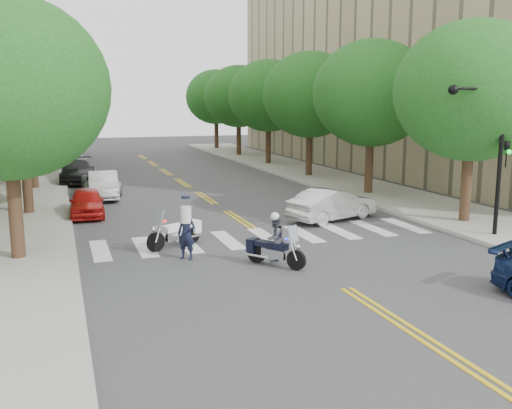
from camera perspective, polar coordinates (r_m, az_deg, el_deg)
name	(u,v)px	position (r m, az deg, el deg)	size (l,w,h in m)	color
ground	(346,289)	(16.27, 9.03, -8.32)	(140.00, 140.00, 0.00)	#38383A
sidewalk_left	(22,189)	(35.97, -22.33, 1.42)	(5.00, 60.00, 0.15)	#9E9991
sidewalk_right	(318,175)	(39.68, 6.20, 2.91)	(5.00, 60.00, 0.15)	#9E9991
building_right	(483,28)	(52.08, 21.76, 16.06)	(26.00, 44.00, 22.00)	tan
tree_l_0	(6,88)	(19.60, -23.73, 10.60)	(6.40, 6.40, 8.45)	#382316
tree_l_1	(20,92)	(27.59, -22.49, 10.37)	(6.40, 6.40, 8.45)	#382316
tree_l_2	(28,94)	(35.58, -21.80, 10.24)	(6.40, 6.40, 8.45)	#382316
tree_l_3	(33,95)	(43.57, -21.37, 10.15)	(6.40, 6.40, 8.45)	#382316
tree_l_4	(37,96)	(51.57, -21.07, 10.09)	(6.40, 6.40, 8.45)	#382316
tree_l_5	(39,97)	(59.57, -20.85, 10.05)	(6.40, 6.40, 8.45)	#382316
tree_r_0	(472,91)	(25.38, 20.83, 10.55)	(6.40, 6.40, 8.45)	#382316
tree_r_1	(372,93)	(31.95, 11.48, 10.83)	(6.40, 6.40, 8.45)	#382316
tree_r_2	(310,95)	(39.06, 5.42, 10.86)	(6.40, 6.40, 8.45)	#382316
tree_r_3	(268,96)	(46.46, 1.25, 10.82)	(6.40, 6.40, 8.45)	#382316
tree_r_4	(239,96)	(54.03, -1.76, 10.75)	(6.40, 6.40, 8.45)	#382316
tree_r_5	(216,97)	(61.71, -4.02, 10.68)	(6.40, 6.40, 8.45)	#382316
traffic_signal_pole	(491,141)	(22.82, 22.46, 5.92)	(2.82, 0.42, 6.00)	black
motorcycle_police	(273,242)	(18.05, 1.76, -3.76)	(1.44, 1.87, 1.74)	black
motorcycle_parked	(179,232)	(20.66, -7.75, -2.75)	(2.16, 1.36, 1.51)	black
officer_standing	(186,234)	(18.91, -6.97, -2.94)	(0.62, 0.41, 1.71)	black
convertible	(332,204)	(25.13, 7.66, 0.01)	(1.49, 4.27, 1.41)	silver
parked_car_a	(87,202)	(26.96, -16.58, 0.22)	(1.50, 3.72, 1.27)	red
parked_car_b	(103,185)	(31.64, -15.01, 1.88)	(1.49, 4.28, 1.41)	silver
parked_car_c	(101,183)	(33.43, -15.24, 2.12)	(1.99, 4.31, 1.20)	#9B9CA2
parked_car_d	(77,171)	(38.32, -17.44, 3.23)	(2.08, 5.12, 1.49)	black
parked_car_e	(77,159)	(47.25, -17.43, 4.32)	(1.41, 3.51, 1.20)	#A7A7AC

